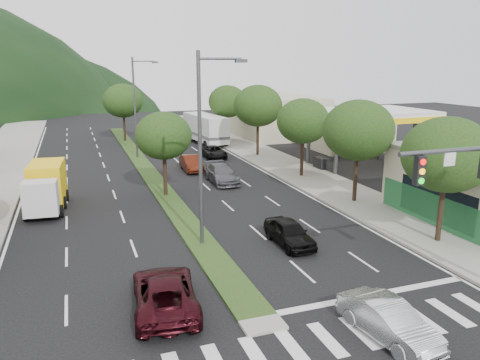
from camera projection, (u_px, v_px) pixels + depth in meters
name	position (u px, v px, depth m)	size (l,w,h in m)	color
ground	(258.00, 320.00, 17.57)	(160.00, 160.00, 0.00)	black
sidewalk_right	(282.00, 164.00, 44.48)	(5.00, 90.00, 0.15)	gray
median	(145.00, 167.00, 43.12)	(1.60, 56.00, 0.12)	#213914
crosswalk	(280.00, 350.00, 15.74)	(19.00, 2.20, 0.01)	silver
gas_canopy	(361.00, 117.00, 42.77)	(12.20, 8.20, 5.25)	silver
bldg_right_far	(271.00, 115.00, 63.52)	(10.00, 16.00, 5.20)	beige
tree_r_a	(447.00, 155.00, 23.99)	(4.60, 4.60, 6.63)	black
tree_r_b	(358.00, 130.00, 31.24)	(4.80, 4.80, 6.94)	black
tree_r_c	(303.00, 121.00, 38.62)	(4.40, 4.40, 6.48)	black
tree_r_d	(258.00, 106.00, 47.65)	(5.00, 5.00, 7.17)	black
tree_r_e	(227.00, 102.00, 56.85)	(4.60, 4.60, 6.71)	black
tree_med_near	(163.00, 136.00, 32.93)	(4.00, 4.00, 6.02)	black
tree_med_far	(123.00, 101.00, 56.54)	(4.80, 4.80, 6.94)	black
streetlight_near	(204.00, 141.00, 23.59)	(2.60, 0.25, 10.00)	#47494C
streetlight_mid	(137.00, 103.00, 46.42)	(2.60, 0.25, 10.00)	#47494C
sedan_silver	(388.00, 321.00, 16.26)	(1.42, 4.08, 1.34)	#B8BBC1
suv_maroon	(165.00, 292.00, 18.20)	(2.37, 5.13, 1.43)	black
car_queue_a	(289.00, 233.00, 24.75)	(1.59, 3.95, 1.35)	black
car_queue_b	(222.00, 174.00, 37.79)	(1.99, 4.90, 1.42)	#545459
car_queue_c	(191.00, 163.00, 41.94)	(1.46, 4.18, 1.38)	#4B190C
car_queue_d	(214.00, 152.00, 47.70)	(2.01, 4.36, 1.21)	black
box_truck	(46.00, 188.00, 30.81)	(2.73, 6.13, 2.94)	silver
motorhome	(205.00, 128.00, 56.11)	(3.56, 9.15, 3.43)	silver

